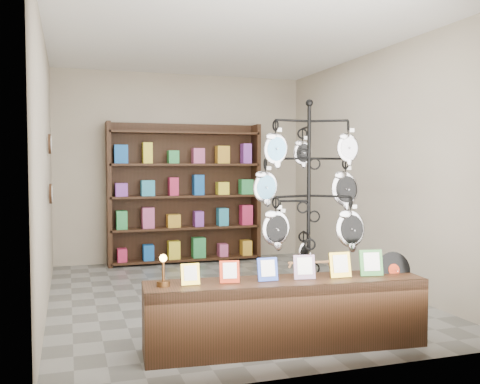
% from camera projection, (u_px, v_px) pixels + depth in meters
% --- Properties ---
extents(ground, '(5.00, 5.00, 0.00)m').
position_uv_depth(ground, '(226.00, 295.00, 6.34)').
color(ground, slate).
rests_on(ground, ground).
extents(room_envelope, '(5.00, 5.00, 5.00)m').
position_uv_depth(room_envelope, '(226.00, 139.00, 6.25)').
color(room_envelope, '#ACA38B').
rests_on(room_envelope, ground).
extents(display_tree, '(1.13, 1.08, 2.17)m').
position_uv_depth(display_tree, '(309.00, 196.00, 5.08)').
color(display_tree, black).
rests_on(display_tree, ground).
extents(front_shelf, '(2.41, 0.69, 0.84)m').
position_uv_depth(front_shelf, '(286.00, 314.00, 4.51)').
color(front_shelf, black).
rests_on(front_shelf, ground).
extents(back_shelving, '(2.42, 0.36, 2.20)m').
position_uv_depth(back_shelving, '(185.00, 197.00, 8.47)').
color(back_shelving, black).
rests_on(back_shelving, ground).
extents(wall_clocks, '(0.03, 0.24, 0.84)m').
position_uv_depth(wall_clocks, '(50.00, 169.00, 6.42)').
color(wall_clocks, black).
rests_on(wall_clocks, ground).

